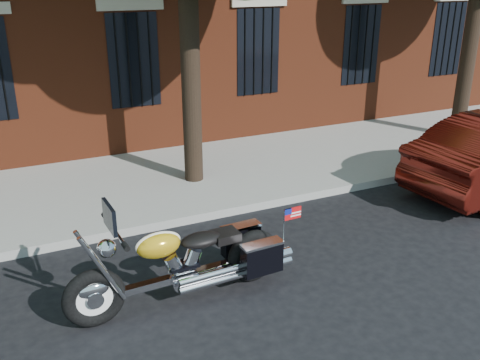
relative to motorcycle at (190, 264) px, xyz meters
name	(u,v)px	position (x,y,z in m)	size (l,w,h in m)	color
ground	(232,256)	(0.93, 0.78, -0.52)	(120.00, 120.00, 0.00)	black
curb	(198,216)	(0.93, 2.16, -0.45)	(40.00, 0.16, 0.15)	gray
sidewalk	(165,180)	(0.93, 4.04, -0.45)	(40.00, 3.60, 0.15)	gray
motorcycle	(190,264)	(0.00, 0.00, 0.00)	(3.07, 0.92, 1.54)	black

